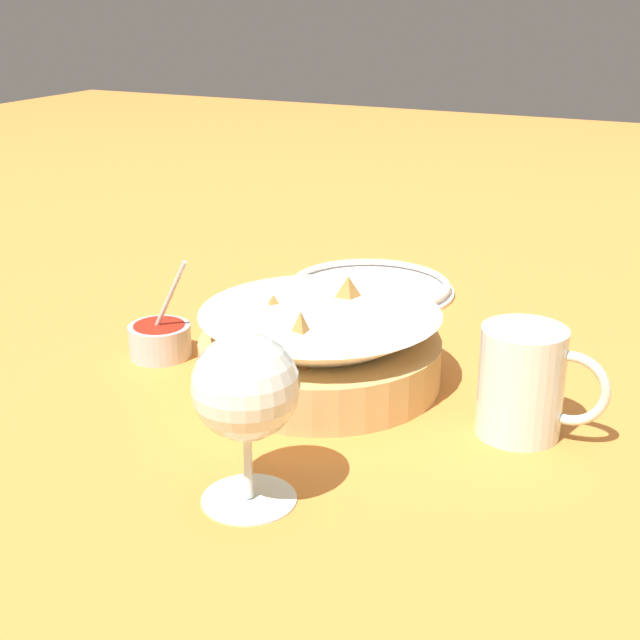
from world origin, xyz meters
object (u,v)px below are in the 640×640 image
object	(u,v)px
food_basket	(320,349)
sauce_cup	(160,339)
wine_glass	(246,392)
beer_mug	(523,386)
side_plate	(370,287)

from	to	relation	value
food_basket	sauce_cup	bearing A→B (deg)	-175.17
food_basket	sauce_cup	world-z (taller)	sauce_cup
food_basket	wine_glass	distance (m)	0.24
beer_mug	food_basket	bearing A→B (deg)	173.92
beer_mug	side_plate	distance (m)	0.41
sauce_cup	beer_mug	size ratio (longest dim) A/B	0.98
sauce_cup	wine_glass	world-z (taller)	wine_glass
food_basket	side_plate	world-z (taller)	food_basket
wine_glass	beer_mug	world-z (taller)	wine_glass
food_basket	side_plate	bearing A→B (deg)	102.52
sauce_cup	wine_glass	distance (m)	0.32
food_basket	beer_mug	bearing A→B (deg)	-6.08
food_basket	side_plate	size ratio (longest dim) A/B	1.11
wine_glass	beer_mug	size ratio (longest dim) A/B	1.21
sauce_cup	beer_mug	distance (m)	0.40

